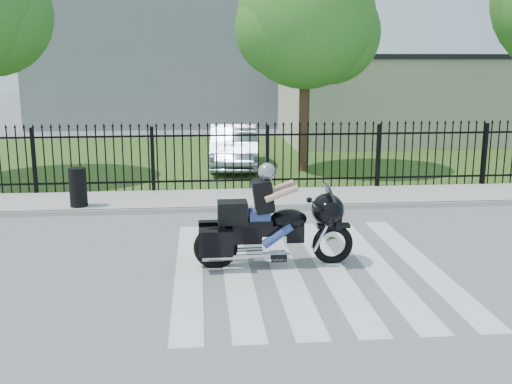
{
  "coord_description": "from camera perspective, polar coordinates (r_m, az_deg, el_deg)",
  "views": [
    {
      "loc": [
        -1.79,
        -9.55,
        3.46
      ],
      "look_at": [
        -0.73,
        1.56,
        1.0
      ],
      "focal_mm": 42.0,
      "sensor_mm": 36.0,
      "label": 1
    }
  ],
  "objects": [
    {
      "name": "tree_mid",
      "position": [
        18.88,
        4.77,
        16.05
      ],
      "size": [
        4.2,
        4.2,
        6.78
      ],
      "color": "#382316",
      "rests_on": "ground"
    },
    {
      "name": "parked_car",
      "position": [
        19.63,
        -2.15,
        4.39
      ],
      "size": [
        1.66,
        4.29,
        1.39
      ],
      "primitive_type": "imported",
      "rotation": [
        0.0,
        0.0,
        -0.04
      ],
      "color": "#8D99B1",
      "rests_on": "grass_strip"
    },
    {
      "name": "iron_fence",
      "position": [
        15.86,
        1.08,
        3.15
      ],
      "size": [
        26.0,
        0.04,
        1.8
      ],
      "color": "black",
      "rests_on": "ground"
    },
    {
      "name": "sidewalk",
      "position": [
        15.05,
        1.5,
        -0.63
      ],
      "size": [
        40.0,
        2.0,
        0.12
      ],
      "primitive_type": "cube",
      "color": "#ADAAA3",
      "rests_on": "ground"
    },
    {
      "name": "curb",
      "position": [
        14.08,
        2.0,
        -1.55
      ],
      "size": [
        40.0,
        0.12,
        0.12
      ],
      "primitive_type": "cube",
      "color": "#ADAAA3",
      "rests_on": "ground"
    },
    {
      "name": "motorcycle_rider",
      "position": [
        10.2,
        1.34,
        -2.99
      ],
      "size": [
        2.76,
        0.81,
        1.83
      ],
      "rotation": [
        0.0,
        0.0,
        0.0
      ],
      "color": "black",
      "rests_on": "ground"
    },
    {
      "name": "building_low_roof",
      "position": [
        27.02,
        13.85,
        12.37
      ],
      "size": [
        10.2,
        6.2,
        0.2
      ],
      "primitive_type": "cube",
      "color": "black",
      "rests_on": "building_low"
    },
    {
      "name": "ground",
      "position": [
        10.31,
        4.89,
        -7.22
      ],
      "size": [
        120.0,
        120.0,
        0.0
      ],
      "primitive_type": "plane",
      "color": "slate",
      "rests_on": "ground"
    },
    {
      "name": "grass_strip",
      "position": [
        21.89,
        -0.71,
        3.36
      ],
      "size": [
        40.0,
        12.0,
        0.02
      ],
      "primitive_type": "cube",
      "color": "#32561D",
      "rests_on": "ground"
    },
    {
      "name": "crosswalk",
      "position": [
        10.31,
        4.89,
        -7.19
      ],
      "size": [
        5.0,
        5.5,
        0.01
      ],
      "primitive_type": null,
      "color": "silver",
      "rests_on": "ground"
    },
    {
      "name": "building_low",
      "position": [
        27.07,
        13.64,
        8.46
      ],
      "size": [
        10.0,
        6.0,
        3.5
      ],
      "primitive_type": "cube",
      "color": "#BFB79F",
      "rests_on": "ground"
    },
    {
      "name": "litter_bin",
      "position": [
        14.52,
        -16.59,
        0.45
      ],
      "size": [
        0.51,
        0.51,
        0.91
      ],
      "primitive_type": "cylinder",
      "rotation": [
        0.0,
        0.0,
        0.32
      ],
      "color": "black",
      "rests_on": "sidewalk"
    },
    {
      "name": "building_tall",
      "position": [
        35.66,
        -7.71,
        16.4
      ],
      "size": [
        15.0,
        10.0,
        12.0
      ],
      "primitive_type": "cube",
      "color": "gray",
      "rests_on": "ground"
    }
  ]
}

